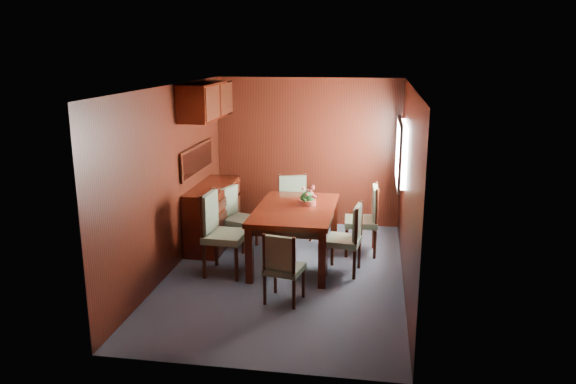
% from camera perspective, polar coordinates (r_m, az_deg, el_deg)
% --- Properties ---
extents(ground, '(4.50, 4.50, 0.00)m').
position_cam_1_polar(ground, '(7.35, -0.27, -8.36)').
color(ground, '#343A47').
rests_on(ground, ground).
extents(room_shell, '(3.06, 4.52, 2.41)m').
position_cam_1_polar(room_shell, '(7.23, -0.67, 4.73)').
color(room_shell, black).
rests_on(room_shell, ground).
extents(sideboard, '(0.48, 1.40, 0.90)m').
position_cam_1_polar(sideboard, '(8.39, -7.60, -2.31)').
color(sideboard, '#340E06').
rests_on(sideboard, ground).
extents(dining_table, '(1.06, 1.68, 0.78)m').
position_cam_1_polar(dining_table, '(7.52, 0.77, -2.39)').
color(dining_table, '#340E06').
rests_on(dining_table, ground).
extents(chair_left_near, '(0.52, 0.54, 1.09)m').
position_cam_1_polar(chair_left_near, '(7.26, -7.03, -3.71)').
color(chair_left_near, black).
rests_on(chair_left_near, ground).
extents(chair_left_far, '(0.54, 0.55, 0.92)m').
position_cam_1_polar(chair_left_far, '(8.20, -5.43, -2.20)').
color(chair_left_far, black).
rests_on(chair_left_far, ground).
extents(chair_right_near, '(0.47, 0.49, 0.93)m').
position_cam_1_polar(chair_right_near, '(7.27, 6.22, -4.36)').
color(chair_right_near, black).
rests_on(chair_right_near, ground).
extents(chair_right_far, '(0.48, 0.49, 1.00)m').
position_cam_1_polar(chair_right_far, '(7.99, 7.99, -2.40)').
color(chair_right_far, black).
rests_on(chair_right_far, ground).
extents(chair_head, '(0.47, 0.46, 0.85)m').
position_cam_1_polar(chair_head, '(6.39, -0.58, -7.36)').
color(chair_head, black).
rests_on(chair_head, ground).
extents(chair_foot, '(0.58, 0.57, 0.97)m').
position_cam_1_polar(chair_foot, '(8.61, 0.61, -1.14)').
color(chair_foot, black).
rests_on(chair_foot, ground).
extents(flower_centerpiece, '(0.26, 0.26, 0.26)m').
position_cam_1_polar(flower_centerpiece, '(7.59, 1.95, -0.40)').
color(flower_centerpiece, '#A54332').
rests_on(flower_centerpiece, dining_table).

